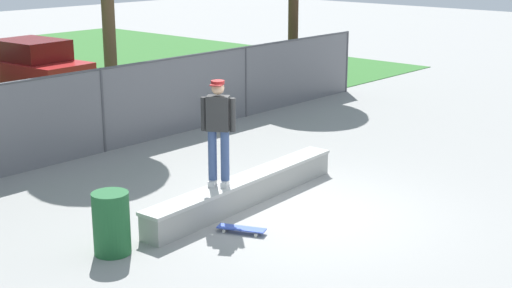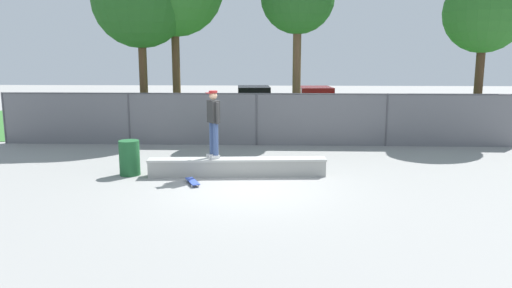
{
  "view_description": "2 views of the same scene",
  "coord_description": "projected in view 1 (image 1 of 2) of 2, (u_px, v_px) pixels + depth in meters",
  "views": [
    {
      "loc": [
        -9.48,
        -7.26,
        4.53
      ],
      "look_at": [
        -0.34,
        0.94,
        1.15
      ],
      "focal_mm": 51.14,
      "sensor_mm": 36.0,
      "label": 1
    },
    {
      "loc": [
        0.66,
        -11.94,
        3.31
      ],
      "look_at": [
        0.17,
        0.75,
        0.97
      ],
      "focal_mm": 34.57,
      "sensor_mm": 36.0,
      "label": 2
    }
  ],
  "objects": [
    {
      "name": "ground_plane",
      "position": [
        309.0,
        213.0,
        12.68
      ],
      "size": [
        80.0,
        80.0,
        0.0
      ],
      "primitive_type": "plane",
      "color": "gray"
    },
    {
      "name": "concrete_ledge",
      "position": [
        245.0,
        190.0,
        13.12
      ],
      "size": [
        4.88,
        0.81,
        0.49
      ],
      "color": "#999993",
      "rests_on": "ground"
    },
    {
      "name": "skateboarder",
      "position": [
        218.0,
        128.0,
        12.34
      ],
      "size": [
        0.42,
        0.52,
        1.84
      ],
      "color": "beige",
      "rests_on": "concrete_ledge"
    },
    {
      "name": "skateboard",
      "position": [
        241.0,
        229.0,
        11.8
      ],
      "size": [
        0.51,
        0.81,
        0.09
      ],
      "color": "#334CB2",
      "rests_on": "ground"
    },
    {
      "name": "chainlink_fence",
      "position": [
        103.0,
        107.0,
        16.15
      ],
      "size": [
        18.82,
        0.07,
        1.91
      ],
      "color": "#4C4C51",
      "rests_on": "ground"
    },
    {
      "name": "car_red",
      "position": [
        31.0,
        66.0,
        22.84
      ],
      "size": [
        2.27,
        4.33,
        1.66
      ],
      "color": "#B21E1E",
      "rests_on": "ground"
    },
    {
      "name": "trash_bin",
      "position": [
        111.0,
        223.0,
        10.92
      ],
      "size": [
        0.56,
        0.56,
        0.97
      ],
      "primitive_type": "cylinder",
      "color": "#1E592D",
      "rests_on": "ground"
    }
  ]
}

